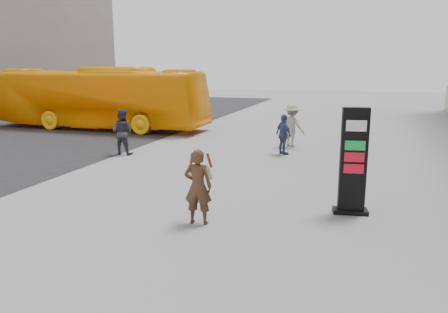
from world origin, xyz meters
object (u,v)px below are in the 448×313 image
(woman, at_px, (198,186))
(pedestrian_c, at_px, (284,135))
(info_pylon, at_px, (353,162))
(pedestrian_a, at_px, (122,132))
(pedestrian_b, at_px, (292,126))
(bus, at_px, (100,98))

(woman, distance_m, pedestrian_c, 7.70)
(info_pylon, distance_m, pedestrian_a, 9.35)
(pedestrian_a, bearing_deg, pedestrian_b, -150.02)
(info_pylon, distance_m, pedestrian_c, 6.60)
(pedestrian_c, bearing_deg, pedestrian_a, 62.76)
(woman, xyz_separation_m, pedestrian_c, (0.43, 7.68, -0.07))
(info_pylon, bearing_deg, pedestrian_b, 99.45)
(pedestrian_b, bearing_deg, bus, 11.10)
(woman, xyz_separation_m, pedestrian_b, (0.47, 9.36, 0.05))
(bus, relative_size, pedestrian_b, 6.58)
(bus, relative_size, pedestrian_a, 6.76)
(pedestrian_b, bearing_deg, woman, 110.28)
(bus, bearing_deg, pedestrian_c, -110.15)
(pedestrian_b, xyz_separation_m, pedestrian_c, (-0.04, -1.67, -0.12))
(info_pylon, height_order, pedestrian_b, info_pylon)
(bus, xyz_separation_m, pedestrian_c, (10.32, -3.89, -0.84))
(info_pylon, bearing_deg, bus, 133.54)
(info_pylon, xyz_separation_m, pedestrian_b, (-2.56, 7.72, -0.32))
(pedestrian_b, height_order, pedestrian_c, pedestrian_b)
(woman, height_order, pedestrian_a, pedestrian_a)
(info_pylon, bearing_deg, pedestrian_a, 143.80)
(pedestrian_a, bearing_deg, woman, 130.80)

